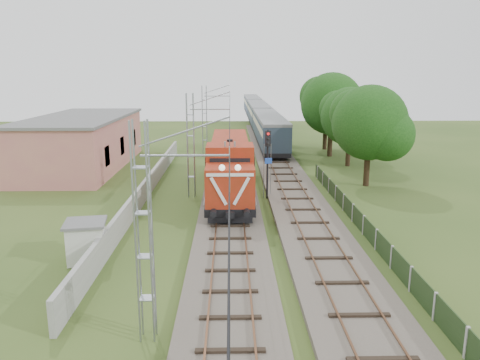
{
  "coord_description": "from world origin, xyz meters",
  "views": [
    {
      "loc": [
        0.03,
        -23.49,
        9.53
      ],
      "look_at": [
        0.7,
        8.2,
        2.2
      ],
      "focal_mm": 35.0,
      "sensor_mm": 36.0,
      "label": 1
    }
  ],
  "objects_px": {
    "coach_rake": "(258,113)",
    "signal_post": "(268,152)",
    "relay_hut": "(86,241)",
    "locomotive": "(230,165)"
  },
  "relations": [
    {
      "from": "coach_rake",
      "to": "relay_hut",
      "type": "bearing_deg",
      "value": -101.67
    },
    {
      "from": "relay_hut",
      "to": "locomotive",
      "type": "bearing_deg",
      "value": 61.47
    },
    {
      "from": "locomotive",
      "to": "signal_post",
      "type": "xyz_separation_m",
      "value": [
        2.86,
        -1.7,
        1.29
      ]
    },
    {
      "from": "locomotive",
      "to": "signal_post",
      "type": "height_order",
      "value": "signal_post"
    },
    {
      "from": "coach_rake",
      "to": "signal_post",
      "type": "relative_size",
      "value": 12.95
    },
    {
      "from": "coach_rake",
      "to": "locomotive",
      "type": "bearing_deg",
      "value": -96.15
    },
    {
      "from": "coach_rake",
      "to": "signal_post",
      "type": "xyz_separation_m",
      "value": [
        -2.14,
        -48.13,
        1.1
      ]
    },
    {
      "from": "signal_post",
      "to": "locomotive",
      "type": "bearing_deg",
      "value": 149.22
    },
    {
      "from": "locomotive",
      "to": "coach_rake",
      "type": "xyz_separation_m",
      "value": [
        5.0,
        46.43,
        0.19
      ]
    },
    {
      "from": "signal_post",
      "to": "relay_hut",
      "type": "bearing_deg",
      "value": -130.73
    }
  ]
}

